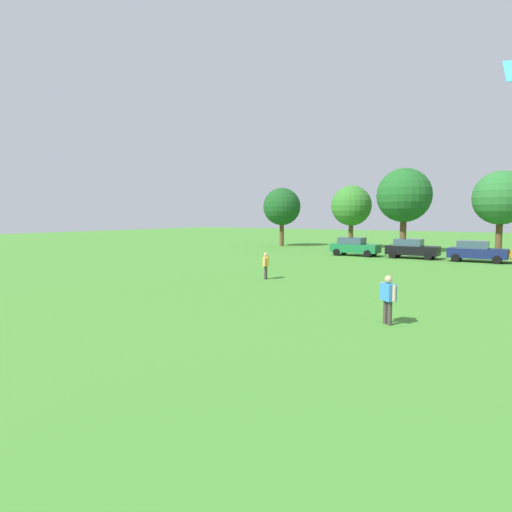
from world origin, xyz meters
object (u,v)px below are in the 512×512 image
object	(u,v)px
bystander_near_trees	(266,263)
tree_left	(351,206)
parked_car_black_1	(412,248)
tree_center_left	(404,196)
parked_car_navy_2	(476,251)
tree_center_right	(501,198)
parked_car_green_0	(354,246)
adult_bystander	(388,295)
tree_far_left	(282,207)

from	to	relation	value
bystander_near_trees	tree_left	world-z (taller)	tree_left
bystander_near_trees	parked_car_black_1	bearing A→B (deg)	-34.45
tree_left	tree_center_left	size ratio (longest dim) A/B	0.84
parked_car_navy_2	tree_center_left	world-z (taller)	tree_center_left
tree_center_right	parked_car_green_0	bearing A→B (deg)	-141.57
bystander_near_trees	tree_left	size ratio (longest dim) A/B	0.22
adult_bystander	tree_center_left	xyz separation A→B (m)	(-7.63, 30.70, 4.70)
parked_car_navy_2	tree_center_left	bearing A→B (deg)	139.03
tree_left	tree_far_left	bearing A→B (deg)	-169.86
parked_car_black_1	tree_center_right	distance (m)	11.27
adult_bystander	tree_center_right	world-z (taller)	tree_center_right
parked_car_green_0	tree_center_left	xyz separation A→B (m)	(2.62, 6.60, 4.84)
tree_left	tree_center_right	xyz separation A→B (m)	(14.91, -0.45, 0.54)
parked_car_black_1	tree_far_left	xyz separation A→B (m)	(-17.19, 7.43, 3.88)
tree_center_right	bystander_near_trees	bearing A→B (deg)	-110.93
parked_car_navy_2	parked_car_black_1	bearing A→B (deg)	177.99
tree_center_left	tree_center_right	xyz separation A→B (m)	(8.38, 2.13, -0.37)
bystander_near_trees	tree_far_left	world-z (taller)	tree_far_left
parked_car_green_0	tree_center_left	size ratio (longest dim) A/B	0.51
parked_car_navy_2	tree_far_left	xyz separation A→B (m)	(-22.25, 7.61, 3.88)
bystander_near_trees	parked_car_navy_2	size ratio (longest dim) A/B	0.36
tree_left	tree_center_right	distance (m)	14.93
bystander_near_trees	parked_car_navy_2	distance (m)	19.53
tree_center_right	adult_bystander	bearing A→B (deg)	-91.31
parked_car_green_0	tree_center_left	bearing A→B (deg)	68.34
parked_car_black_1	tree_far_left	bearing A→B (deg)	156.61
parked_car_navy_2	tree_far_left	bearing A→B (deg)	161.12
tree_far_left	tree_left	distance (m)	8.36
parked_car_green_0	tree_center_left	distance (m)	8.60
adult_bystander	tree_center_right	xyz separation A→B (m)	(0.75, 32.83, 4.33)
tree_center_left	bystander_near_trees	bearing A→B (deg)	-93.70
parked_car_green_0	tree_center_left	world-z (taller)	tree_center_left
parked_car_black_1	parked_car_navy_2	world-z (taller)	same
tree_center_left	tree_center_right	size ratio (longest dim) A/B	1.07
parked_car_green_0	parked_car_black_1	world-z (taller)	same
parked_car_black_1	tree_far_left	world-z (taller)	tree_far_left
tree_center_left	parked_car_green_0	bearing A→B (deg)	-111.66
bystander_near_trees	tree_far_left	size ratio (longest dim) A/B	0.22
bystander_near_trees	parked_car_black_1	world-z (taller)	parked_car_black_1
adult_bystander	parked_car_black_1	bearing A→B (deg)	140.47
tree_left	tree_center_right	world-z (taller)	tree_center_right
tree_center_left	tree_center_right	bearing A→B (deg)	14.24
parked_car_black_1	tree_left	distance (m)	13.23
adult_bystander	bystander_near_trees	bearing A→B (deg)	-178.43
adult_bystander	tree_far_left	distance (m)	39.07
parked_car_navy_2	tree_left	xyz separation A→B (m)	(-14.03, 9.08, 3.93)
tree_left	tree_center_left	bearing A→B (deg)	-21.52
bystander_near_trees	tree_left	bearing A→B (deg)	-10.95
parked_car_navy_2	tree_far_left	size ratio (longest dim) A/B	0.61
parked_car_green_0	tree_left	size ratio (longest dim) A/B	0.61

